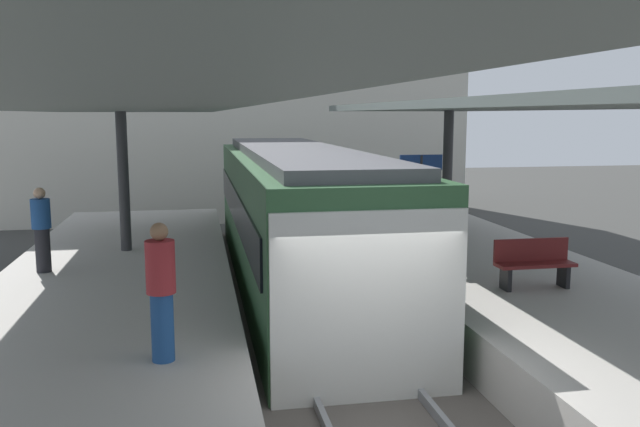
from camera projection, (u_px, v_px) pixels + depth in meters
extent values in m
cube|color=slate|center=(326.00, 425.00, 8.03)|extent=(0.08, 28.00, 0.14)
cube|color=slate|center=(438.00, 415.00, 8.30)|extent=(0.08, 28.00, 0.14)
cube|color=#2D5633|center=(297.00, 221.00, 14.89)|extent=(2.70, 12.79, 2.90)
cube|color=silver|center=(370.00, 308.00, 8.67)|extent=(2.65, 0.08, 2.60)
cube|color=black|center=(235.00, 207.00, 14.59)|extent=(0.04, 11.77, 0.76)
cube|color=black|center=(356.00, 204.00, 15.09)|extent=(0.04, 11.77, 0.76)
cube|color=#515156|center=(296.00, 152.00, 14.66)|extent=(2.16, 12.15, 0.20)
cylinder|color=#333335|center=(124.00, 182.00, 14.62)|extent=(0.24, 0.24, 3.10)
cube|color=slate|center=(65.00, 102.00, 8.25)|extent=(4.18, 21.00, 0.16)
cylinder|color=#333335|center=(447.00, 175.00, 16.00)|extent=(0.24, 0.24, 3.13)
cube|color=slate|center=(611.00, 102.00, 9.63)|extent=(4.18, 21.00, 0.16)
cube|color=black|center=(506.00, 279.00, 11.43)|extent=(0.08, 0.32, 0.40)
cube|color=black|center=(563.00, 276.00, 11.63)|extent=(0.08, 0.32, 0.40)
cube|color=maroon|center=(535.00, 265.00, 11.50)|extent=(1.40, 0.40, 0.06)
cube|color=maroon|center=(531.00, 250.00, 11.64)|extent=(1.40, 0.06, 0.40)
cylinder|color=#262628|center=(420.00, 208.00, 13.68)|extent=(0.08, 0.08, 2.20)
cube|color=navy|center=(421.00, 163.00, 13.53)|extent=(0.90, 0.06, 0.32)
cylinder|color=navy|center=(163.00, 327.00, 8.11)|extent=(0.28, 0.28, 0.87)
cylinder|color=maroon|center=(160.00, 267.00, 8.00)|extent=(0.36, 0.36, 0.65)
sphere|color=#936B4C|center=(159.00, 232.00, 7.94)|extent=(0.22, 0.22, 0.22)
cylinder|color=#232328|center=(43.00, 250.00, 12.73)|extent=(0.28, 0.28, 0.86)
cylinder|color=navy|center=(41.00, 214.00, 12.62)|extent=(0.36, 0.36, 0.57)
sphere|color=tan|center=(39.00, 193.00, 12.56)|extent=(0.22, 0.22, 0.22)
cube|color=beige|center=(230.00, 78.00, 26.69)|extent=(18.00, 6.00, 11.00)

